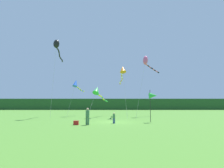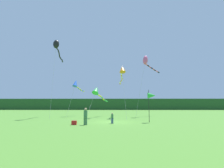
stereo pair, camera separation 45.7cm
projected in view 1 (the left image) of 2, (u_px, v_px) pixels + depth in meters
ground_plane at (112, 122)px, 20.56m from camera, size 120.00×120.00×0.00m
distant_treeline at (112, 104)px, 65.50m from camera, size 108.00×2.73×3.99m
person_adult at (87, 115)px, 17.79m from camera, size 0.37×0.37×1.68m
person_child at (113, 117)px, 19.17m from camera, size 0.25×0.25×1.15m
cooler_box at (76, 123)px, 17.80m from camera, size 0.49×0.31×0.42m
banner_flag_pole at (152, 96)px, 20.80m from camera, size 0.90×0.70×3.71m
kite_orange at (122, 71)px, 28.73m from camera, size 1.10×9.01×8.21m
kite_blue at (76, 84)px, 31.29m from camera, size 1.95×5.25×6.46m
kite_green at (97, 91)px, 27.62m from camera, size 2.71×7.82×4.96m
kite_black at (56, 46)px, 28.43m from camera, size 0.98×7.01×12.19m
kite_rainbow at (146, 62)px, 31.48m from camera, size 5.32×5.42×10.55m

